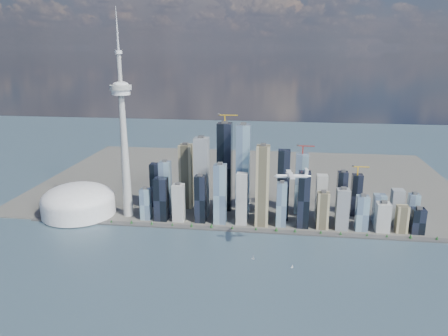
# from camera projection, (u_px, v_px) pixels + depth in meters

# --- Properties ---
(ground) EXTENTS (4000.00, 4000.00, 0.00)m
(ground) POSITION_uv_depth(u_px,v_px,m) (219.00, 280.00, 883.58)
(ground) COLOR #2C3E4E
(ground) RESTS_ON ground
(seawall) EXTENTS (1100.00, 22.00, 4.00)m
(seawall) POSITION_uv_depth(u_px,v_px,m) (233.00, 230.00, 1121.98)
(seawall) COLOR #383838
(seawall) RESTS_ON ground
(land) EXTENTS (1400.00, 900.00, 3.00)m
(land) POSITION_uv_depth(u_px,v_px,m) (247.00, 179.00, 1552.18)
(land) COLOR #4C4C47
(land) RESTS_ON ground
(shoreline_trees) EXTENTS (960.53, 7.20, 8.80)m
(shoreline_trees) POSITION_uv_depth(u_px,v_px,m) (233.00, 227.00, 1120.18)
(shoreline_trees) COLOR #3F2D1E
(shoreline_trees) RESTS_ON seawall
(skyscraper_cluster) EXTENTS (736.00, 142.00, 276.88)m
(skyscraper_cluster) POSITION_uv_depth(u_px,v_px,m) (259.00, 189.00, 1174.98)
(skyscraper_cluster) COLOR black
(skyscraper_cluster) RESTS_ON land
(needle_tower) EXTENTS (56.00, 56.00, 550.50)m
(needle_tower) POSITION_uv_depth(u_px,v_px,m) (123.00, 133.00, 1155.57)
(needle_tower) COLOR #A4A49F
(needle_tower) RESTS_ON land
(dome_stadium) EXTENTS (200.00, 200.00, 86.00)m
(dome_stadium) POSITION_uv_depth(u_px,v_px,m) (78.00, 202.00, 1215.97)
(dome_stadium) COLOR silver
(dome_stadium) RESTS_ON land
(airplane) EXTENTS (80.43, 71.32, 19.61)m
(airplane) POSITION_uv_depth(u_px,v_px,m) (292.00, 176.00, 928.68)
(airplane) COLOR white
(airplane) RESTS_ON ground
(sailboat_west) EXTENTS (7.15, 4.26, 10.17)m
(sailboat_west) POSITION_uv_depth(u_px,v_px,m) (253.00, 258.00, 967.69)
(sailboat_west) COLOR white
(sailboat_west) RESTS_ON ground
(sailboat_east) EXTENTS (5.93, 2.13, 8.19)m
(sailboat_east) POSITION_uv_depth(u_px,v_px,m) (292.00, 267.00, 930.22)
(sailboat_east) COLOR white
(sailboat_east) RESTS_ON ground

